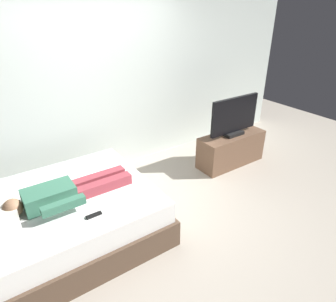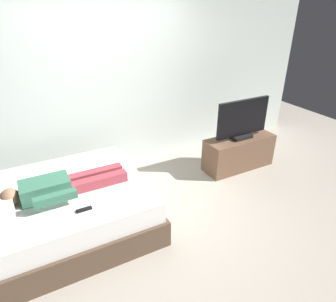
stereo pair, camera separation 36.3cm
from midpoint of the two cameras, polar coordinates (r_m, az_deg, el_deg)
name	(u,v)px [view 1 (the left image)]	position (r m, az deg, el deg)	size (l,w,h in m)	color
ground_plane	(155,219)	(3.65, -5.47, -13.00)	(10.00, 10.00, 0.00)	#ADA393
back_wall	(121,74)	(4.43, -11.50, 14.21)	(6.40, 0.10, 2.80)	silver
bed	(64,219)	(3.47, -22.33, -12.13)	(1.93, 1.57, 0.54)	brown
person	(63,193)	(3.22, -22.65, -7.64)	(1.26, 0.46, 0.18)	#387056
remote	(94,215)	(2.96, -17.62, -11.81)	(0.15, 0.04, 0.02)	black
tv_stand	(231,149)	(4.73, 9.87, 0.32)	(1.10, 0.40, 0.50)	brown
tv	(234,117)	(4.52, 10.40, 6.39)	(0.88, 0.20, 0.59)	black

